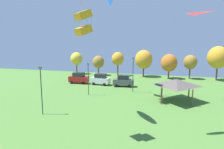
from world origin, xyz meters
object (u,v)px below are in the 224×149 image
object	(u,v)px
parked_car_second_from_left	(101,79)
light_post_2	(41,88)
park_pavilion	(176,82)
kite_flying_4	(83,23)
treeline_tree_4	(169,63)
parked_car_third_from_left	(123,81)
light_post_0	(88,77)
treeline_tree_6	(218,57)
kite_flying_9	(193,23)
treeline_tree_5	(190,62)
treeline_tree_0	(76,59)
treeline_tree_1	(98,62)
parked_car_leftmost	(79,78)
light_post_1	(133,73)
treeline_tree_2	(118,59)
treeline_tree_3	(144,59)

from	to	relation	value
parked_car_second_from_left	light_post_2	world-z (taller)	light_post_2
park_pavilion	kite_flying_4	bearing A→B (deg)	-120.93
treeline_tree_4	parked_car_third_from_left	bearing A→B (deg)	-127.43
light_post_0	treeline_tree_6	world-z (taller)	treeline_tree_6
kite_flying_9	treeline_tree_5	distance (m)	24.47
park_pavilion	light_post_0	world-z (taller)	light_post_0
treeline_tree_5	treeline_tree_4	bearing A→B (deg)	-169.39
kite_flying_9	light_post_2	bearing A→B (deg)	-154.62
treeline_tree_0	treeline_tree_4	xyz separation A→B (m)	(26.25, -0.78, -0.38)
kite_flying_9	treeline_tree_4	bearing A→B (deg)	96.91
treeline_tree_0	treeline_tree_5	xyz separation A→B (m)	(31.45, 0.19, -0.14)
park_pavilion	treeline_tree_1	xyz separation A→B (m)	(-20.25, 20.35, 0.69)
parked_car_second_from_left	park_pavilion	world-z (taller)	park_pavilion
parked_car_leftmost	light_post_1	distance (m)	14.32
kite_flying_4	treeline_tree_2	distance (m)	37.43
treeline_tree_1	treeline_tree_6	world-z (taller)	treeline_tree_6
treeline_tree_3	treeline_tree_1	bearing A→B (deg)	-175.11
park_pavilion	treeline_tree_0	size ratio (longest dim) A/B	0.95
treeline_tree_6	parked_car_second_from_left	bearing A→B (deg)	-154.67
parked_car_leftmost	treeline_tree_0	size ratio (longest dim) A/B	0.70
kite_flying_4	light_post_1	world-z (taller)	kite_flying_4
light_post_2	treeline_tree_1	world-z (taller)	light_post_2
parked_car_third_from_left	treeline_tree_4	world-z (taller)	treeline_tree_4
treeline_tree_2	treeline_tree_3	xyz separation A→B (m)	(7.14, 0.40, -0.03)
light_post_2	light_post_1	bearing A→B (deg)	56.86
light_post_1	light_post_2	world-z (taller)	light_post_1
parked_car_second_from_left	treeline_tree_0	world-z (taller)	treeline_tree_0
parked_car_third_from_left	treeline_tree_2	xyz separation A→B (m)	(-4.43, 13.09, 3.51)
parked_car_third_from_left	light_post_0	world-z (taller)	light_post_0
light_post_1	treeline_tree_6	world-z (taller)	treeline_tree_6
light_post_0	treeline_tree_4	bearing A→B (deg)	55.74
kite_flying_4	light_post_0	world-z (taller)	kite_flying_4
treeline_tree_1	treeline_tree_3	xyz separation A→B (m)	(12.63, 1.08, 0.94)
parked_car_leftmost	parked_car_third_from_left	bearing A→B (deg)	-4.05
treeline_tree_1	treeline_tree_6	size ratio (longest dim) A/B	0.66
parked_car_second_from_left	light_post_2	bearing A→B (deg)	-89.66
parked_car_leftmost	parked_car_third_from_left	distance (m)	10.61
treeline_tree_6	treeline_tree_5	bearing A→B (deg)	176.33
treeline_tree_1	treeline_tree_6	xyz separation A→B (m)	(30.66, 0.36, 1.93)
park_pavilion	light_post_1	world-z (taller)	light_post_1
light_post_1	treeline_tree_6	xyz separation A→B (m)	(18.05, 16.95, 1.99)
light_post_0	treeline_tree_6	size ratio (longest dim) A/B	0.68
parked_car_third_from_left	treeline_tree_5	bearing A→B (deg)	35.58
kite_flying_9	treeline_tree_0	world-z (taller)	kite_flying_9
kite_flying_9	treeline_tree_6	bearing A→B (deg)	68.94
parked_car_third_from_left	treeline_tree_2	size ratio (longest dim) A/B	0.69
treeline_tree_4	treeline_tree_5	xyz separation A→B (m)	(5.20, 0.97, 0.25)
parked_car_second_from_left	treeline_tree_6	size ratio (longest dim) A/B	0.51
kite_flying_4	treeline_tree_3	world-z (taller)	kite_flying_4
kite_flying_4	treeline_tree_5	xyz separation A→B (m)	(13.44, 36.53, -6.90)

